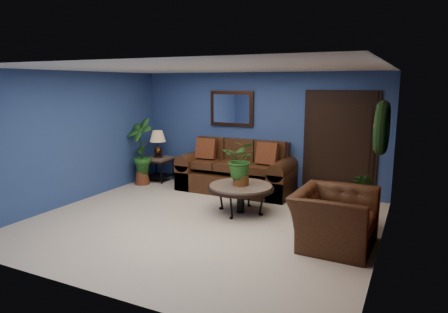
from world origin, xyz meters
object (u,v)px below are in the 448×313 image
at_px(side_chair, 278,169).
at_px(sofa, 237,174).
at_px(coffee_table, 241,188).
at_px(end_table, 158,163).
at_px(table_lamp, 158,141).
at_px(armchair, 334,218).

bearing_deg(side_chair, sofa, 170.66).
xyz_separation_m(coffee_table, end_table, (-2.68, 1.30, -0.02)).
relative_size(table_lamp, armchair, 0.50).
bearing_deg(armchair, end_table, 67.30).
relative_size(sofa, armchair, 2.00).
height_order(sofa, table_lamp, table_lamp).
distance_m(coffee_table, table_lamp, 3.02).
distance_m(sofa, table_lamp, 2.10).
xyz_separation_m(table_lamp, side_chair, (2.90, 0.07, -0.41)).
relative_size(sofa, end_table, 3.95).
distance_m(coffee_table, end_table, 2.98).
bearing_deg(table_lamp, end_table, 45.00).
distance_m(sofa, end_table, 2.02).
distance_m(coffee_table, side_chair, 1.39).
relative_size(coffee_table, table_lamp, 1.93).
relative_size(coffee_table, armchair, 0.97).
bearing_deg(end_table, sofa, 1.17).
height_order(table_lamp, side_chair, table_lamp).
bearing_deg(sofa, table_lamp, -178.83).
height_order(sofa, side_chair, sofa).
relative_size(side_chair, armchair, 0.79).
bearing_deg(side_chair, end_table, 170.19).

